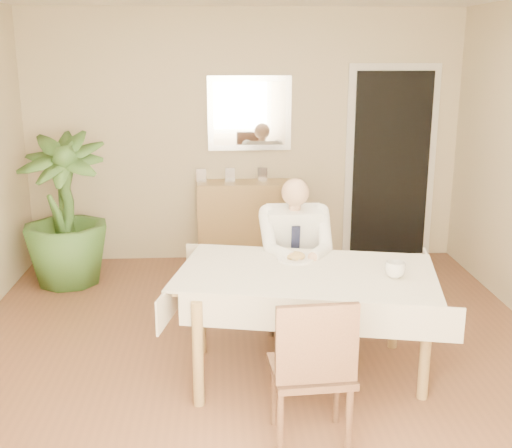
{
  "coord_description": "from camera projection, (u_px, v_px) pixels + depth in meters",
  "views": [
    {
      "loc": [
        -0.26,
        -4.16,
        2.18
      ],
      "look_at": [
        0.0,
        0.35,
        0.95
      ],
      "focal_mm": 45.0,
      "sensor_mm": 36.0,
      "label": 1
    }
  ],
  "objects": [
    {
      "name": "chair_near",
      "position": [
        313.0,
        366.0,
        3.48
      ],
      "size": [
        0.47,
        0.47,
        0.92
      ],
      "rotation": [
        0.0,
        0.0,
        0.07
      ],
      "color": "#482F1D",
      "rests_on": "ground"
    },
    {
      "name": "photo_frame_right",
      "position": [
        262.0,
        174.0,
        6.64
      ],
      "size": [
        0.1,
        0.02,
        0.14
      ],
      "primitive_type": "cube",
      "color": "silver",
      "rests_on": "sideboard"
    },
    {
      "name": "window",
      "position": [
        312.0,
        313.0,
        1.83
      ],
      "size": [
        1.34,
        0.04,
        1.44
      ],
      "color": "white",
      "rests_on": "room"
    },
    {
      "name": "room",
      "position": [
        259.0,
        187.0,
        4.25
      ],
      "size": [
        5.0,
        5.02,
        2.6
      ],
      "color": "brown",
      "rests_on": "ground"
    },
    {
      "name": "photo_frame_center",
      "position": [
        230.0,
        175.0,
        6.62
      ],
      "size": [
        0.1,
        0.02,
        0.14
      ],
      "primitive_type": "cube",
      "color": "silver",
      "rests_on": "sideboard"
    },
    {
      "name": "food",
      "position": [
        295.0,
        256.0,
        4.5
      ],
      "size": [
        0.14,
        0.14,
        0.06
      ],
      "primitive_type": "ellipsoid",
      "color": "olive",
      "rests_on": "dining_table"
    },
    {
      "name": "coffee_mug",
      "position": [
        395.0,
        270.0,
        4.15
      ],
      "size": [
        0.16,
        0.16,
        0.1
      ],
      "primitive_type": "imported",
      "rotation": [
        0.0,
        0.0,
        0.27
      ],
      "color": "white",
      "rests_on": "dining_table"
    },
    {
      "name": "sideboard",
      "position": [
        250.0,
        222.0,
        6.72
      ],
      "size": [
        1.09,
        0.41,
        0.86
      ],
      "primitive_type": "cube",
      "rotation": [
        0.0,
        0.0,
        -0.04
      ],
      "color": "olive",
      "rests_on": "ground"
    },
    {
      "name": "dining_table",
      "position": [
        306.0,
        283.0,
        4.3
      ],
      "size": [
        1.92,
        1.37,
        0.75
      ],
      "rotation": [
        0.0,
        0.0,
        -0.21
      ],
      "color": "olive",
      "rests_on": "ground"
    },
    {
      "name": "fork",
      "position": [
        291.0,
        259.0,
        4.44
      ],
      "size": [
        0.01,
        0.13,
        0.01
      ],
      "primitive_type": "cylinder",
      "rotation": [
        1.57,
        0.0,
        0.0
      ],
      "color": "silver",
      "rests_on": "dining_table"
    },
    {
      "name": "knife",
      "position": [
        302.0,
        259.0,
        4.44
      ],
      "size": [
        0.01,
        0.13,
        0.01
      ],
      "primitive_type": "cylinder",
      "rotation": [
        1.57,
        0.0,
        0.0
      ],
      "color": "silver",
      "rests_on": "dining_table"
    },
    {
      "name": "potted_palm",
      "position": [
        64.0,
        210.0,
        6.03
      ],
      "size": [
        0.86,
        0.86,
        1.44
      ],
      "primitive_type": "imported",
      "rotation": [
        0.0,
        0.0,
        -0.07
      ],
      "color": "#335621",
      "rests_on": "ground"
    },
    {
      "name": "seated_man",
      "position": [
        296.0,
        253.0,
        4.86
      ],
      "size": [
        0.48,
        0.72,
        1.24
      ],
      "color": "white",
      "rests_on": "ground"
    },
    {
      "name": "plate",
      "position": [
        295.0,
        259.0,
        4.5
      ],
      "size": [
        0.26,
        0.26,
        0.02
      ],
      "primitive_type": "cylinder",
      "color": "white",
      "rests_on": "dining_table"
    },
    {
      "name": "photo_frame_left",
      "position": [
        201.0,
        175.0,
        6.58
      ],
      "size": [
        0.1,
        0.02,
        0.14
      ],
      "primitive_type": "cube",
      "color": "silver",
      "rests_on": "sideboard"
    },
    {
      "name": "mirror",
      "position": [
        250.0,
        113.0,
        6.57
      ],
      "size": [
        0.86,
        0.04,
        0.76
      ],
      "color": "silver",
      "rests_on": "room"
    },
    {
      "name": "doorway",
      "position": [
        391.0,
        165.0,
        6.79
      ],
      "size": [
        0.96,
        0.07,
        2.1
      ],
      "color": "white",
      "rests_on": "ground"
    },
    {
      "name": "chair_far",
      "position": [
        291.0,
        264.0,
        5.19
      ],
      "size": [
        0.47,
        0.47,
        0.9
      ],
      "rotation": [
        0.0,
        0.0,
        0.12
      ],
      "color": "#482F1D",
      "rests_on": "ground"
    }
  ]
}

